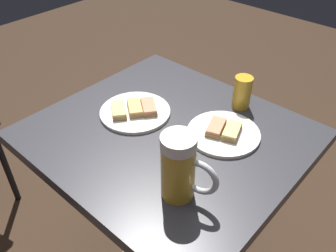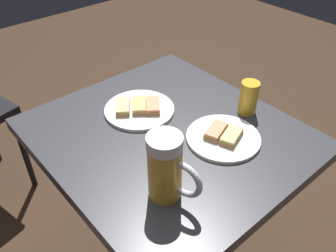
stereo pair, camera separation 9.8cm
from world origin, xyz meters
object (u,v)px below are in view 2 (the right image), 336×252
object	(u,v)px
plate_near	(138,109)
beer_glass_small	(249,98)
plate_far	(223,137)
beer_mug	(167,168)

from	to	relation	value
plate_near	beer_glass_small	size ratio (longest dim) A/B	2.08
beer_glass_small	plate_near	bearing A→B (deg)	138.99
plate_far	beer_glass_small	size ratio (longest dim) A/B	1.99
beer_mug	beer_glass_small	size ratio (longest dim) A/B	1.65
plate_far	beer_glass_small	xyz separation A→B (m)	(0.15, 0.04, 0.04)
plate_far	beer_mug	distance (m)	0.26
plate_near	plate_far	size ratio (longest dim) A/B	1.04
plate_far	beer_mug	world-z (taller)	beer_mug
plate_far	beer_mug	xyz separation A→B (m)	(-0.25, -0.05, 0.08)
plate_near	plate_far	xyz separation A→B (m)	(0.10, -0.26, -0.00)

